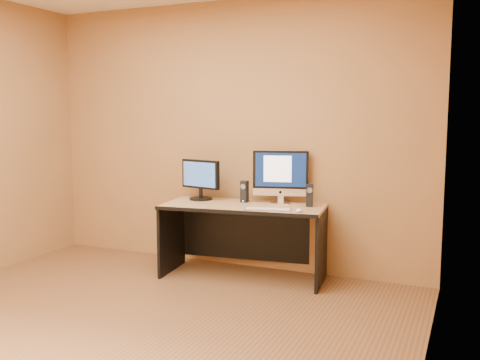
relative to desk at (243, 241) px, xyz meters
The scene contains 11 objects.
floor 1.70m from the desk, 100.44° to the right, with size 4.00×4.00×0.00m, color brown.
walls 1.92m from the desk, 100.44° to the right, with size 4.00×4.00×2.60m, color #9F6B40, non-canonical shape.
desk is the anchor object (origin of this frame).
imac 0.69m from the desk, 35.89° to the left, with size 0.52×0.19×0.51m, color silver, non-canonical shape.
second_monitor 0.74m from the desk, 168.25° to the left, with size 0.44×0.22×0.39m, color black, non-canonical shape.
speaker_left 0.46m from the desk, 109.48° to the left, with size 0.06×0.07×0.20m, color black, non-canonical shape.
speaker_right 0.75m from the desk, 14.32° to the left, with size 0.06×0.07×0.20m, color black, non-canonical shape.
keyboard 0.50m from the desk, 30.14° to the right, with size 0.40×0.11×0.02m, color #BABABE.
mouse 0.70m from the desk, 14.80° to the right, with size 0.05×0.09×0.03m, color white.
cable_a 0.51m from the desk, 39.93° to the left, with size 0.01×0.01×0.20m, color black.
cable_b 0.49m from the desk, 52.90° to the left, with size 0.01×0.01×0.17m, color black.
Camera 1 is at (2.22, -2.80, 1.51)m, focal length 40.00 mm.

